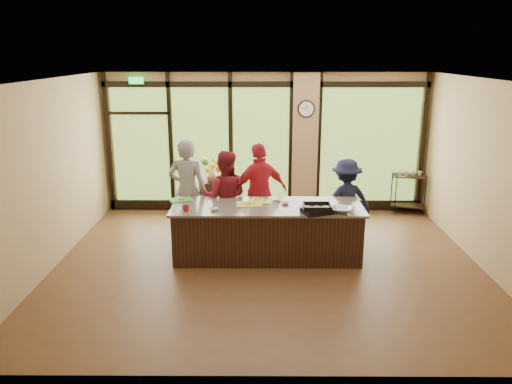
{
  "coord_description": "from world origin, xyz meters",
  "views": [
    {
      "loc": [
        -0.14,
        -7.69,
        3.41
      ],
      "look_at": [
        -0.19,
        0.4,
        1.13
      ],
      "focal_mm": 35.0,
      "sensor_mm": 36.0,
      "label": 1
    }
  ],
  "objects_px": {
    "cook_left": "(188,190)",
    "cook_right": "(346,201)",
    "flower_stand": "(212,202)",
    "bar_cart": "(408,188)",
    "island_base": "(267,232)",
    "roasting_pan": "(317,211)"
  },
  "relations": [
    {
      "from": "flower_stand",
      "to": "roasting_pan",
      "type": "bearing_deg",
      "value": -43.51
    },
    {
      "from": "cook_left",
      "to": "bar_cart",
      "type": "relative_size",
      "value": 2.05
    },
    {
      "from": "flower_stand",
      "to": "bar_cart",
      "type": "xyz_separation_m",
      "value": [
        4.2,
        0.66,
        0.12
      ]
    },
    {
      "from": "cook_left",
      "to": "bar_cart",
      "type": "distance_m",
      "value": 4.86
    },
    {
      "from": "island_base",
      "to": "cook_right",
      "type": "xyz_separation_m",
      "value": [
        1.45,
        0.78,
        0.34
      ]
    },
    {
      "from": "cook_right",
      "to": "flower_stand",
      "type": "distance_m",
      "value": 2.76
    },
    {
      "from": "roasting_pan",
      "to": "flower_stand",
      "type": "bearing_deg",
      "value": 108.73
    },
    {
      "from": "roasting_pan",
      "to": "flower_stand",
      "type": "height_order",
      "value": "roasting_pan"
    },
    {
      "from": "island_base",
      "to": "roasting_pan",
      "type": "bearing_deg",
      "value": -27.21
    },
    {
      "from": "cook_left",
      "to": "cook_right",
      "type": "xyz_separation_m",
      "value": [
        2.9,
        -0.02,
        -0.18
      ]
    },
    {
      "from": "island_base",
      "to": "flower_stand",
      "type": "relative_size",
      "value": 3.53
    },
    {
      "from": "roasting_pan",
      "to": "bar_cart",
      "type": "height_order",
      "value": "roasting_pan"
    },
    {
      "from": "roasting_pan",
      "to": "bar_cart",
      "type": "distance_m",
      "value": 3.7
    },
    {
      "from": "flower_stand",
      "to": "bar_cart",
      "type": "distance_m",
      "value": 4.25
    },
    {
      "from": "roasting_pan",
      "to": "bar_cart",
      "type": "xyz_separation_m",
      "value": [
        2.32,
        2.85,
        -0.4
      ]
    },
    {
      "from": "island_base",
      "to": "cook_left",
      "type": "height_order",
      "value": "cook_left"
    },
    {
      "from": "cook_left",
      "to": "cook_right",
      "type": "height_order",
      "value": "cook_left"
    },
    {
      "from": "island_base",
      "to": "cook_left",
      "type": "relative_size",
      "value": 1.61
    },
    {
      "from": "island_base",
      "to": "flower_stand",
      "type": "height_order",
      "value": "island_base"
    },
    {
      "from": "cook_right",
      "to": "bar_cart",
      "type": "relative_size",
      "value": 1.66
    },
    {
      "from": "roasting_pan",
      "to": "island_base",
      "type": "bearing_deg",
      "value": 130.91
    },
    {
      "from": "cook_left",
      "to": "island_base",
      "type": "bearing_deg",
      "value": 157.65
    }
  ]
}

